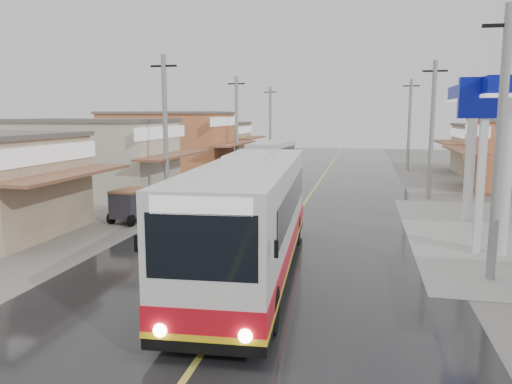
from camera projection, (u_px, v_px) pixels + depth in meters
ground at (263, 265)px, 16.49m from camera, size 120.00×120.00×0.00m
road at (310, 195)px, 30.98m from camera, size 12.00×90.00×0.02m
centre_line at (310, 195)px, 30.98m from camera, size 0.15×90.00×0.01m
shopfronts_left at (138, 183)px, 36.59m from camera, size 11.00×44.00×5.20m
utility_poles_left at (207, 189)px, 33.41m from camera, size 1.60×50.00×8.00m
utility_poles_right at (428, 199)px, 29.53m from camera, size 1.60×36.00×8.00m
coach_bus at (252, 217)px, 15.35m from camera, size 3.42×12.22×3.78m
second_bus at (272, 158)px, 40.17m from camera, size 2.74×8.44×2.76m
cyclist at (214, 191)px, 28.13m from camera, size 1.09×2.02×2.07m
tricycle_near at (130, 203)px, 23.01m from camera, size 1.54×2.14×1.53m
tyre_stack at (174, 214)px, 23.88m from camera, size 0.82×0.82×0.42m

